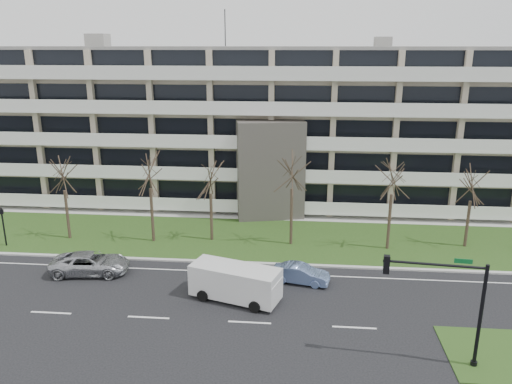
# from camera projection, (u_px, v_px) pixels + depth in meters

# --- Properties ---
(ground) EXTENTS (160.00, 160.00, 0.00)m
(ground) POSITION_uv_depth(u_px,v_px,m) (250.00, 322.00, 28.88)
(ground) COLOR black
(ground) RESTS_ON ground
(grass_verge) EXTENTS (90.00, 10.00, 0.06)m
(grass_verge) POSITION_uv_depth(u_px,v_px,m) (266.00, 239.00, 41.29)
(grass_verge) COLOR #204316
(grass_verge) RESTS_ON ground
(curb) EXTENTS (90.00, 0.35, 0.12)m
(curb) POSITION_uv_depth(u_px,v_px,m) (261.00, 264.00, 36.50)
(curb) COLOR #B2B2AD
(curb) RESTS_ON ground
(sidewalk) EXTENTS (90.00, 2.00, 0.08)m
(sidewalk) POSITION_uv_depth(u_px,v_px,m) (270.00, 217.00, 46.53)
(sidewalk) COLOR #B2B2AD
(sidewalk) RESTS_ON ground
(lane_edge_line) EXTENTS (90.00, 0.12, 0.01)m
(lane_edge_line) POSITION_uv_depth(u_px,v_px,m) (259.00, 273.00, 35.09)
(lane_edge_line) COLOR white
(lane_edge_line) RESTS_ON ground
(apartment_building) EXTENTS (60.50, 15.10, 18.75)m
(apartment_building) POSITION_uv_depth(u_px,v_px,m) (275.00, 125.00, 50.89)
(apartment_building) COLOR tan
(apartment_building) RESTS_ON ground
(silver_pickup) EXTENTS (5.63, 3.08, 1.50)m
(silver_pickup) POSITION_uv_depth(u_px,v_px,m) (90.00, 263.00, 34.90)
(silver_pickup) COLOR #ADAEB4
(silver_pickup) RESTS_ON ground
(blue_sedan) EXTENTS (4.05, 2.08, 1.27)m
(blue_sedan) POSITION_uv_depth(u_px,v_px,m) (300.00, 274.00, 33.56)
(blue_sedan) COLOR #7F9CDC
(blue_sedan) RESTS_ON ground
(white_van) EXTENTS (5.99, 3.69, 2.18)m
(white_van) POSITION_uv_depth(u_px,v_px,m) (236.00, 280.00, 31.18)
(white_van) COLOR silver
(white_van) RESTS_ON ground
(traffic_signal) EXTENTS (4.94, 0.76, 5.74)m
(traffic_signal) POSITION_uv_depth(u_px,v_px,m) (448.00, 296.00, 24.21)
(traffic_signal) COLOR black
(traffic_signal) RESTS_ON ground
(pedestrian_signal) EXTENTS (0.36, 0.32, 3.21)m
(pedestrian_signal) POSITION_uv_depth(u_px,v_px,m) (3.00, 222.00, 39.28)
(pedestrian_signal) COLOR black
(pedestrian_signal) RESTS_ON ground
(tree_1) EXTENTS (3.70, 3.70, 7.41)m
(tree_1) POSITION_uv_depth(u_px,v_px,m) (62.00, 171.00, 39.77)
(tree_1) COLOR #382B21
(tree_1) RESTS_ON ground
(tree_2) EXTENTS (4.01, 4.01, 8.02)m
(tree_2) POSITION_uv_depth(u_px,v_px,m) (149.00, 167.00, 39.03)
(tree_2) COLOR #382B21
(tree_2) RESTS_ON ground
(tree_3) EXTENTS (3.56, 3.56, 7.13)m
(tree_3) POSITION_uv_depth(u_px,v_px,m) (210.00, 175.00, 39.49)
(tree_3) COLOR #382B21
(tree_3) RESTS_ON ground
(tree_4) EXTENTS (4.17, 4.17, 8.34)m
(tree_4) POSITION_uv_depth(u_px,v_px,m) (292.00, 166.00, 38.34)
(tree_4) COLOR #382B21
(tree_4) RESTS_ON ground
(tree_5) EXTENTS (4.00, 4.00, 8.00)m
(tree_5) POSITION_uv_depth(u_px,v_px,m) (393.00, 172.00, 37.50)
(tree_5) COLOR #382B21
(tree_5) RESTS_ON ground
(tree_6) EXTENTS (3.41, 3.41, 6.82)m
(tree_6) POSITION_uv_depth(u_px,v_px,m) (473.00, 183.00, 38.20)
(tree_6) COLOR #382B21
(tree_6) RESTS_ON ground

